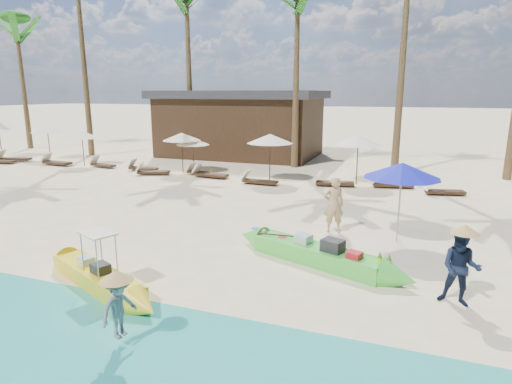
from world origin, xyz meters
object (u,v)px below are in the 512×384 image
(yellow_canoe, at_px, (97,277))
(tourist, at_px, (334,205))
(blue_umbrella, at_px, (402,170))
(green_canoe, at_px, (317,254))

(yellow_canoe, height_order, tourist, tourist)
(tourist, relative_size, blue_umbrella, 0.75)
(green_canoe, height_order, tourist, tourist)
(tourist, distance_m, blue_umbrella, 2.26)
(green_canoe, bearing_deg, tourist, 111.29)
(yellow_canoe, xyz_separation_m, blue_umbrella, (6.14, 5.36, 1.87))
(green_canoe, height_order, yellow_canoe, yellow_canoe)
(yellow_canoe, relative_size, tourist, 2.72)
(blue_umbrella, bearing_deg, green_canoe, -127.62)
(green_canoe, bearing_deg, yellow_canoe, -125.27)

